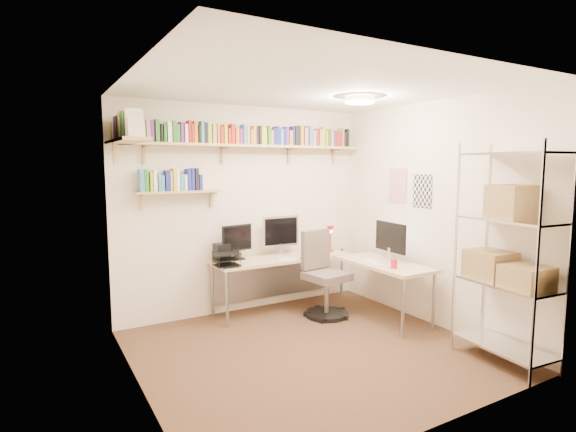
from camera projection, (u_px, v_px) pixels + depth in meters
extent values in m
plane|color=#41291C|center=(312.00, 350.00, 4.37)|extent=(3.20, 3.20, 0.00)
cube|color=#F2E1C5|center=(246.00, 210.00, 5.51)|extent=(3.20, 0.04, 2.50)
cube|color=#F2E1C5|center=(137.00, 237.00, 3.43)|extent=(0.04, 3.00, 2.50)
cube|color=#F2E1C5|center=(432.00, 214.00, 5.02)|extent=(0.04, 3.00, 2.50)
cube|color=#F2E1C5|center=(438.00, 249.00, 2.93)|extent=(3.20, 0.04, 2.50)
cube|color=white|center=(313.00, 87.00, 4.08)|extent=(3.20, 3.00, 0.04)
cube|color=white|center=(397.00, 185.00, 5.45)|extent=(0.01, 0.30, 0.42)
cube|color=silver|center=(422.00, 191.00, 5.12)|extent=(0.01, 0.28, 0.38)
cylinder|color=#FFEAC6|center=(360.00, 100.00, 4.61)|extent=(0.30, 0.30, 0.06)
cube|color=tan|center=(249.00, 146.00, 5.32)|extent=(3.05, 0.25, 0.03)
cube|color=tan|center=(126.00, 141.00, 4.22)|extent=(0.25, 1.00, 0.03)
cube|color=tan|center=(179.00, 192.00, 4.98)|extent=(0.95, 0.20, 0.02)
cube|color=tan|center=(145.00, 150.00, 4.78)|extent=(0.03, 0.20, 0.20)
cube|color=tan|center=(224.00, 152.00, 5.23)|extent=(0.03, 0.20, 0.20)
cube|color=tan|center=(290.00, 153.00, 5.68)|extent=(0.03, 0.20, 0.20)
cube|color=tan|center=(335.00, 153.00, 6.03)|extent=(0.03, 0.20, 0.20)
cube|color=black|center=(119.00, 133.00, 4.58)|extent=(0.03, 0.12, 0.18)
cube|color=gold|center=(123.00, 130.00, 4.59)|extent=(0.03, 0.13, 0.23)
cube|color=gold|center=(128.00, 130.00, 4.61)|extent=(0.04, 0.14, 0.24)
cube|color=#297727|center=(133.00, 131.00, 4.64)|extent=(0.04, 0.11, 0.23)
cube|color=#297727|center=(138.00, 133.00, 4.67)|extent=(0.04, 0.13, 0.18)
cube|color=white|center=(142.00, 132.00, 4.69)|extent=(0.04, 0.14, 0.21)
cube|color=gray|center=(147.00, 131.00, 4.71)|extent=(0.04, 0.15, 0.23)
cube|color=#691E72|center=(151.00, 131.00, 4.73)|extent=(0.04, 0.12, 0.23)
cube|color=#297727|center=(156.00, 131.00, 4.76)|extent=(0.04, 0.12, 0.24)
cube|color=black|center=(161.00, 133.00, 4.79)|extent=(0.02, 0.11, 0.19)
cube|color=#297727|center=(164.00, 133.00, 4.80)|extent=(0.03, 0.12, 0.19)
cube|color=white|center=(169.00, 132.00, 4.83)|extent=(0.04, 0.12, 0.22)
cube|color=#297727|center=(173.00, 132.00, 4.85)|extent=(0.03, 0.13, 0.23)
cube|color=#297727|center=(177.00, 134.00, 4.87)|extent=(0.04, 0.11, 0.20)
cube|color=#691E72|center=(181.00, 133.00, 4.89)|extent=(0.03, 0.13, 0.22)
cube|color=white|center=(185.00, 134.00, 4.92)|extent=(0.03, 0.14, 0.20)
cube|color=#AD2017|center=(189.00, 132.00, 4.94)|extent=(0.03, 0.13, 0.24)
cube|color=#AD2017|center=(191.00, 134.00, 4.95)|extent=(0.02, 0.14, 0.21)
cube|color=orange|center=(195.00, 132.00, 4.97)|extent=(0.04, 0.12, 0.24)
cube|color=black|center=(198.00, 135.00, 4.99)|extent=(0.02, 0.15, 0.19)
cube|color=teal|center=(201.00, 132.00, 5.01)|extent=(0.03, 0.14, 0.24)
cube|color=black|center=(204.00, 133.00, 5.03)|extent=(0.03, 0.14, 0.23)
cube|color=gold|center=(208.00, 134.00, 5.05)|extent=(0.04, 0.12, 0.22)
cube|color=gray|center=(213.00, 134.00, 5.08)|extent=(0.04, 0.15, 0.22)
cube|color=orange|center=(217.00, 134.00, 5.10)|extent=(0.02, 0.14, 0.23)
cube|color=#AD2017|center=(220.00, 136.00, 5.12)|extent=(0.04, 0.14, 0.19)
cube|color=gold|center=(224.00, 134.00, 5.14)|extent=(0.04, 0.13, 0.22)
cube|color=#AD2017|center=(228.00, 136.00, 5.17)|extent=(0.03, 0.14, 0.18)
cube|color=#AD2017|center=(231.00, 134.00, 5.19)|extent=(0.04, 0.14, 0.23)
cube|color=orange|center=(236.00, 136.00, 5.22)|extent=(0.04, 0.14, 0.18)
cube|color=#691E72|center=(240.00, 137.00, 5.25)|extent=(0.04, 0.12, 0.18)
cube|color=teal|center=(243.00, 135.00, 5.26)|extent=(0.04, 0.13, 0.23)
cube|color=gray|center=(247.00, 136.00, 5.29)|extent=(0.03, 0.12, 0.21)
cube|color=orange|center=(250.00, 137.00, 5.31)|extent=(0.03, 0.15, 0.18)
cube|color=orange|center=(253.00, 135.00, 5.33)|extent=(0.03, 0.13, 0.22)
cube|color=black|center=(255.00, 136.00, 5.34)|extent=(0.03, 0.13, 0.21)
cube|color=black|center=(258.00, 136.00, 5.36)|extent=(0.03, 0.15, 0.22)
cube|color=gold|center=(261.00, 135.00, 5.38)|extent=(0.04, 0.14, 0.23)
cube|color=gold|center=(264.00, 136.00, 5.40)|extent=(0.03, 0.11, 0.21)
cube|color=#297727|center=(267.00, 136.00, 5.42)|extent=(0.03, 0.15, 0.22)
cube|color=orange|center=(270.00, 138.00, 5.44)|extent=(0.03, 0.13, 0.18)
cube|color=navy|center=(273.00, 137.00, 5.46)|extent=(0.03, 0.13, 0.20)
cube|color=navy|center=(276.00, 136.00, 5.48)|extent=(0.04, 0.13, 0.23)
cube|color=teal|center=(279.00, 137.00, 5.51)|extent=(0.04, 0.14, 0.20)
cube|color=navy|center=(282.00, 137.00, 5.53)|extent=(0.02, 0.14, 0.21)
cube|color=#691E72|center=(285.00, 136.00, 5.55)|extent=(0.04, 0.13, 0.23)
cube|color=orange|center=(289.00, 138.00, 5.58)|extent=(0.04, 0.14, 0.18)
cube|color=navy|center=(292.00, 136.00, 5.59)|extent=(0.03, 0.11, 0.24)
cube|color=black|center=(294.00, 136.00, 5.61)|extent=(0.03, 0.14, 0.24)
cube|color=black|center=(297.00, 136.00, 5.63)|extent=(0.03, 0.13, 0.25)
cube|color=orange|center=(300.00, 136.00, 5.65)|extent=(0.04, 0.13, 0.25)
cube|color=gray|center=(303.00, 137.00, 5.68)|extent=(0.04, 0.14, 0.23)
cube|color=#691E72|center=(306.00, 136.00, 5.70)|extent=(0.03, 0.13, 0.25)
cube|color=teal|center=(309.00, 136.00, 5.72)|extent=(0.04, 0.15, 0.24)
cube|color=gray|center=(312.00, 138.00, 5.74)|extent=(0.04, 0.15, 0.20)
cube|color=#AD2017|center=(315.00, 138.00, 5.77)|extent=(0.04, 0.12, 0.21)
cube|color=gray|center=(319.00, 138.00, 5.80)|extent=(0.04, 0.15, 0.21)
cube|color=gold|center=(322.00, 137.00, 5.82)|extent=(0.04, 0.11, 0.25)
cube|color=gold|center=(325.00, 139.00, 5.84)|extent=(0.02, 0.13, 0.20)
cube|color=#297727|center=(327.00, 139.00, 5.86)|extent=(0.02, 0.13, 0.20)
cube|color=gray|center=(330.00, 138.00, 5.88)|extent=(0.04, 0.14, 0.23)
cube|color=#691E72|center=(333.00, 139.00, 5.91)|extent=(0.03, 0.13, 0.21)
cube|color=#AD2017|center=(336.00, 139.00, 5.93)|extent=(0.04, 0.12, 0.19)
cube|color=#AD2017|center=(338.00, 140.00, 5.96)|extent=(0.04, 0.13, 0.19)
cube|color=gray|center=(341.00, 138.00, 5.97)|extent=(0.02, 0.12, 0.25)
cube|color=black|center=(343.00, 140.00, 5.99)|extent=(0.03, 0.11, 0.19)
cube|color=black|center=(345.00, 138.00, 6.01)|extent=(0.03, 0.13, 0.23)
cube|color=white|center=(136.00, 127.00, 3.84)|extent=(0.13, 0.04, 0.18)
cube|color=white|center=(134.00, 123.00, 3.88)|extent=(0.15, 0.04, 0.24)
cube|color=black|center=(133.00, 128.00, 3.93)|extent=(0.14, 0.03, 0.17)
cube|color=gold|center=(132.00, 124.00, 3.95)|extent=(0.12, 0.02, 0.23)
cube|color=#691E72|center=(132.00, 128.00, 3.99)|extent=(0.12, 0.02, 0.17)
cube|color=#297727|center=(131.00, 126.00, 4.01)|extent=(0.13, 0.03, 0.22)
cube|color=white|center=(130.00, 128.00, 4.05)|extent=(0.12, 0.03, 0.18)
cube|color=white|center=(129.00, 126.00, 4.07)|extent=(0.11, 0.02, 0.22)
cube|color=#297727|center=(128.00, 125.00, 4.10)|extent=(0.15, 0.02, 0.25)
cube|color=gray|center=(128.00, 127.00, 4.14)|extent=(0.11, 0.04, 0.22)
cube|color=white|center=(127.00, 128.00, 4.18)|extent=(0.13, 0.04, 0.20)
cube|color=orange|center=(126.00, 126.00, 4.22)|extent=(0.14, 0.02, 0.25)
cube|color=white|center=(125.00, 129.00, 4.25)|extent=(0.11, 0.03, 0.20)
cube|color=black|center=(124.00, 128.00, 4.29)|extent=(0.14, 0.04, 0.23)
cube|color=orange|center=(123.00, 130.00, 4.34)|extent=(0.11, 0.03, 0.20)
cube|color=gray|center=(122.00, 130.00, 4.37)|extent=(0.12, 0.03, 0.20)
cube|color=navy|center=(121.00, 129.00, 4.41)|extent=(0.14, 0.03, 0.23)
cube|color=white|center=(121.00, 130.00, 4.44)|extent=(0.11, 0.04, 0.21)
cube|color=#AD2017|center=(120.00, 129.00, 4.48)|extent=(0.12, 0.04, 0.23)
cube|color=white|center=(119.00, 133.00, 4.53)|extent=(0.13, 0.03, 0.17)
cube|color=gold|center=(118.00, 132.00, 4.56)|extent=(0.15, 0.03, 0.19)
cube|color=teal|center=(141.00, 181.00, 4.76)|extent=(0.04, 0.13, 0.24)
cube|color=#297727|center=(146.00, 180.00, 4.78)|extent=(0.04, 0.14, 0.24)
cube|color=gold|center=(150.00, 182.00, 4.80)|extent=(0.03, 0.15, 0.21)
cube|color=white|center=(154.00, 181.00, 4.83)|extent=(0.04, 0.11, 0.23)
cube|color=teal|center=(159.00, 182.00, 4.85)|extent=(0.03, 0.13, 0.19)
cube|color=teal|center=(162.00, 183.00, 4.87)|extent=(0.03, 0.12, 0.17)
cube|color=navy|center=(167.00, 181.00, 4.89)|extent=(0.04, 0.12, 0.22)
cube|color=gray|center=(170.00, 181.00, 4.91)|extent=(0.03, 0.13, 0.22)
cube|color=gold|center=(173.00, 180.00, 4.93)|extent=(0.03, 0.14, 0.24)
cube|color=white|center=(177.00, 180.00, 4.95)|extent=(0.03, 0.13, 0.24)
cube|color=teal|center=(181.00, 182.00, 4.97)|extent=(0.04, 0.13, 0.19)
cube|color=white|center=(185.00, 182.00, 5.00)|extent=(0.03, 0.12, 0.18)
cube|color=navy|center=(188.00, 180.00, 5.01)|extent=(0.04, 0.13, 0.24)
cube|color=navy|center=(192.00, 179.00, 5.03)|extent=(0.03, 0.12, 0.25)
cube|color=black|center=(196.00, 179.00, 5.06)|extent=(0.04, 0.11, 0.25)
cube|color=navy|center=(200.00, 182.00, 5.08)|extent=(0.03, 0.12, 0.18)
cube|color=#D7B18B|center=(282.00, 258.00, 5.51)|extent=(1.73, 0.55, 0.04)
cube|color=#D7B18B|center=(384.00, 264.00, 5.19)|extent=(0.55, 1.18, 0.04)
cylinder|color=gray|center=(227.00, 300.00, 4.95)|extent=(0.04, 0.04, 0.64)
cylinder|color=gray|center=(212.00, 290.00, 5.34)|extent=(0.04, 0.04, 0.64)
cylinder|color=gray|center=(342.00, 271.00, 6.29)|extent=(0.04, 0.04, 0.64)
cylinder|color=gray|center=(403.00, 308.00, 4.64)|extent=(0.04, 0.04, 0.64)
cylinder|color=gray|center=(434.00, 302.00, 4.87)|extent=(0.04, 0.04, 0.64)
cube|color=gray|center=(273.00, 277.00, 5.75)|extent=(1.64, 0.02, 0.50)
cube|color=silver|center=(281.00, 231.00, 5.59)|extent=(0.50, 0.03, 0.38)
cube|color=black|center=(281.00, 231.00, 5.58)|extent=(0.45, 0.00, 0.33)
cube|color=black|center=(237.00, 238.00, 5.30)|extent=(0.40, 0.03, 0.31)
cube|color=black|center=(390.00, 237.00, 5.26)|extent=(0.03, 0.53, 0.35)
cube|color=silver|center=(389.00, 237.00, 5.25)|extent=(0.00, 0.48, 0.30)
cube|color=white|center=(292.00, 258.00, 5.39)|extent=(0.38, 0.12, 0.01)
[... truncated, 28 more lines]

